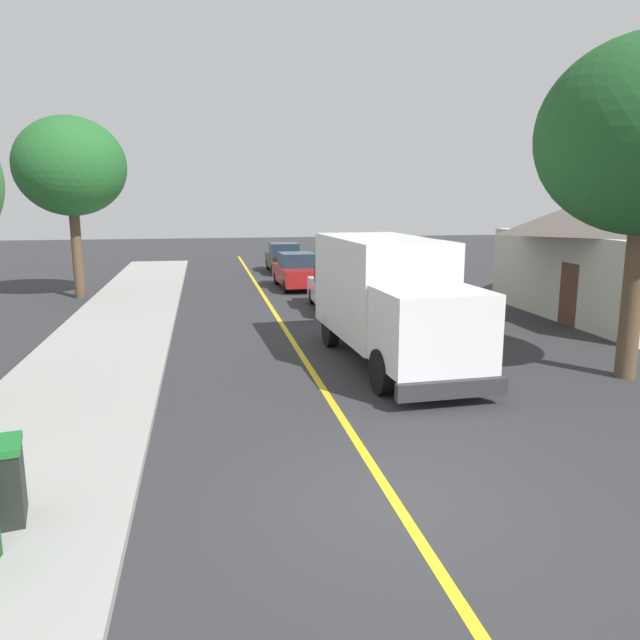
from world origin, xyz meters
TOP-DOWN VIEW (x-y plane):
  - ground_plane at (0.00, 0.00)m, footprint 120.00×120.00m
  - sidewalk_curb at (-5.40, 4.00)m, footprint 3.60×60.00m
  - centre_line_yellow at (0.00, 10.00)m, footprint 0.16×56.00m
  - box_truck at (2.13, 7.39)m, footprint 2.73×7.28m
  - parked_car_near at (2.48, 15.12)m, footprint 1.99×4.48m
  - parked_car_mid at (1.83, 21.10)m, footprint 1.94×4.46m
  - parked_car_far at (2.06, 27.69)m, footprint 1.80×4.40m
  - stop_sign at (4.77, 11.82)m, footprint 0.80×0.10m
  - street_tree_down_block at (-7.83, 19.89)m, footprint 4.51×4.51m

SIDE VIEW (x-z plane):
  - ground_plane at x=0.00m, z-range 0.00..0.00m
  - centre_line_yellow at x=0.00m, z-range 0.00..0.01m
  - sidewalk_curb at x=-5.40m, z-range 0.00..0.15m
  - parked_car_near at x=2.48m, z-range -0.04..1.63m
  - parked_car_mid at x=1.83m, z-range -0.04..1.63m
  - parked_car_far at x=2.06m, z-range -0.04..1.63m
  - box_truck at x=2.13m, z-range 0.17..3.37m
  - stop_sign at x=4.77m, z-range 0.53..3.18m
  - street_tree_down_block at x=-7.83m, z-range 1.72..9.27m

